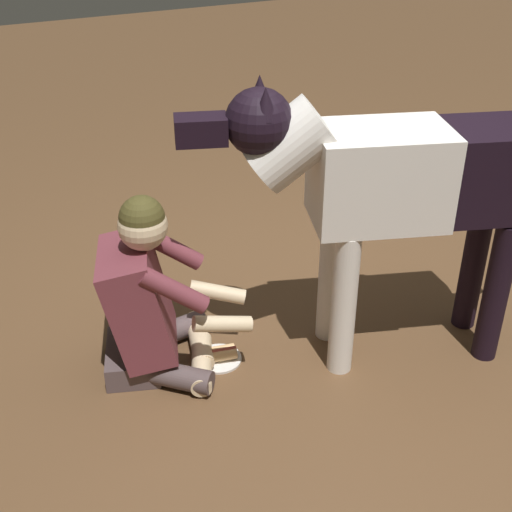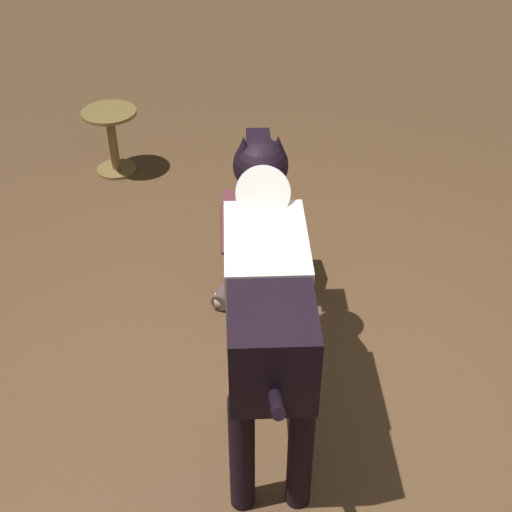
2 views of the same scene
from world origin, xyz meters
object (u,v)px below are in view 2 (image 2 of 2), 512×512
Objects in this scene: person_sitting_on_floor at (256,241)px; large_dog at (266,289)px; hot_dog_on_plate at (258,314)px; round_side_table at (112,136)px.

large_dog is (-1.01, 0.32, 0.50)m from person_sitting_on_floor.
round_side_table is (2.05, 0.48, 0.29)m from hot_dog_on_plate.
large_dog reaches higher than person_sitting_on_floor.
hot_dog_on_plate is at bearing 162.48° from person_sitting_on_floor.
hot_dog_on_plate is (-0.28, 0.09, -0.33)m from person_sitting_on_floor.
person_sitting_on_floor is 1.17m from large_dog.
round_side_table is at bearing 13.24° from hot_dog_on_plate.
round_side_table is (2.78, 0.25, -0.55)m from large_dog.
large_dog is 7.68× the size of hot_dog_on_plate.
large_dog reaches higher than round_side_table.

